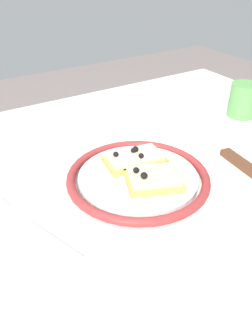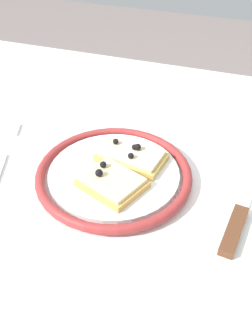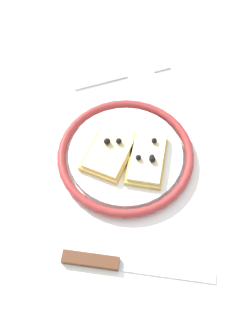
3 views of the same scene
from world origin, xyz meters
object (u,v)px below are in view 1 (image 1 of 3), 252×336
at_px(pizza_slice_near, 134,159).
at_px(pizza_slice_far, 153,179).
at_px(knife, 228,155).
at_px(plate, 138,178).
at_px(dining_table, 120,225).
at_px(fork, 29,225).
at_px(cup, 243,100).

bearing_deg(pizza_slice_near, pizza_slice_far, -96.89).
bearing_deg(knife, plate, 174.30).
height_order(plate, pizza_slice_near, pizza_slice_near).
distance_m(dining_table, pizza_slice_far, 0.12).
distance_m(pizza_slice_far, fork, 0.20).
bearing_deg(cup, dining_table, -166.36).
xyz_separation_m(dining_table, knife, (0.23, -0.03, 0.09)).
distance_m(pizza_slice_near, fork, 0.22).
xyz_separation_m(dining_table, fork, (-0.16, -0.01, 0.09)).
bearing_deg(cup, fork, -168.90).
height_order(pizza_slice_near, pizza_slice_far, same).
bearing_deg(plate, pizza_slice_near, 66.02).
bearing_deg(plate, fork, -177.90).
height_order(plate, knife, plate).
relative_size(pizza_slice_far, cup, 1.40).
bearing_deg(fork, knife, -1.82).
bearing_deg(knife, dining_table, 173.60).
xyz_separation_m(knife, cup, (0.17, 0.12, 0.03)).
xyz_separation_m(pizza_slice_near, fork, (-0.21, -0.04, -0.02)).
bearing_deg(fork, pizza_slice_far, -6.67).
bearing_deg(cup, plate, -164.25).
relative_size(plate, knife, 1.01).
relative_size(dining_table, pizza_slice_near, 10.10).
distance_m(pizza_slice_near, cup, 0.35).
height_order(dining_table, fork, fork).
bearing_deg(knife, cup, 36.18).
height_order(dining_table, knife, knife).
height_order(plate, pizza_slice_far, pizza_slice_far).
relative_size(fork, cup, 2.52).
xyz_separation_m(dining_table, cup, (0.39, 0.10, 0.12)).
bearing_deg(pizza_slice_near, plate, -113.98).
height_order(dining_table, pizza_slice_near, pizza_slice_near).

